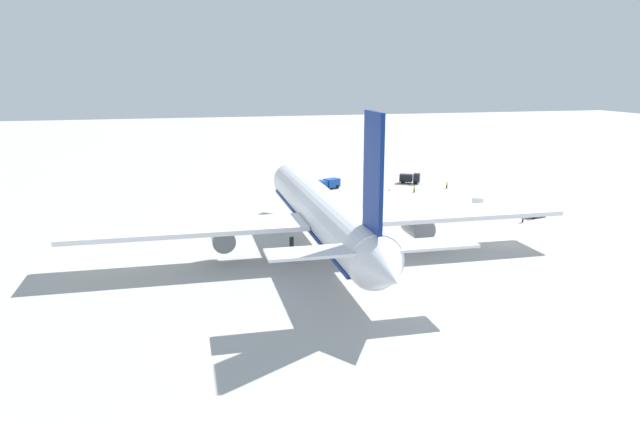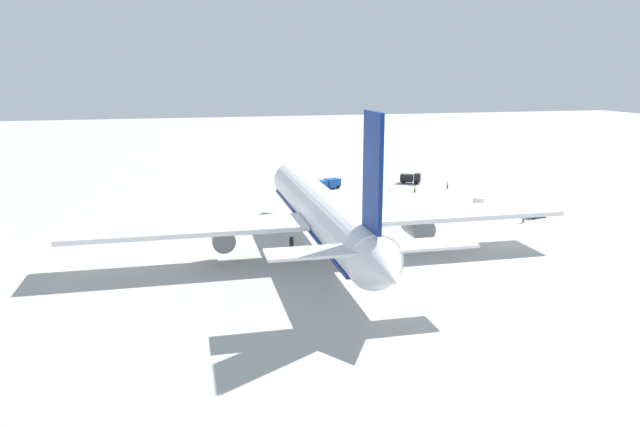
% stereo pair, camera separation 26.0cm
% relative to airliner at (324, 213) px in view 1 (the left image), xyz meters
% --- Properties ---
extents(ground_plane, '(600.00, 600.00, 0.00)m').
position_rel_airliner_xyz_m(ground_plane, '(1.26, 0.05, -6.82)').
color(ground_plane, '#B2B2AD').
extents(airliner, '(68.05, 78.34, 24.27)m').
position_rel_airliner_xyz_m(airliner, '(0.00, 0.00, 0.00)').
color(airliner, white).
rests_on(airliner, ground).
extents(service_truck_0, '(5.54, 4.70, 2.67)m').
position_rel_airliner_xyz_m(service_truck_0, '(23.58, -40.70, -5.32)').
color(service_truck_0, white).
rests_on(service_truck_0, ground).
extents(service_truck_3, '(4.59, 5.57, 2.65)m').
position_rel_airliner_xyz_m(service_truck_3, '(54.08, -37.79, -5.40)').
color(service_truck_3, black).
rests_on(service_truck_3, ground).
extents(service_truck_4, '(4.69, 6.42, 2.48)m').
position_rel_airliner_xyz_m(service_truck_4, '(52.11, -15.07, -5.40)').
color(service_truck_4, '#194CA5').
rests_on(service_truck_4, ground).
extents(service_van, '(2.81, 4.82, 1.97)m').
position_rel_airliner_xyz_m(service_van, '(13.19, -47.79, -5.78)').
color(service_van, white).
rests_on(service_van, ground).
extents(ground_worker_0, '(0.51, 0.51, 1.62)m').
position_rel_airliner_xyz_m(ground_worker_0, '(10.09, -42.87, -6.00)').
color(ground_worker_0, navy).
rests_on(ground_worker_0, ground).
extents(ground_worker_1, '(0.55, 0.55, 1.69)m').
position_rel_airliner_xyz_m(ground_worker_1, '(42.63, -34.10, -5.96)').
color(ground_worker_1, black).
rests_on(ground_worker_1, ground).
extents(ground_worker_4, '(0.40, 0.40, 1.75)m').
position_rel_airliner_xyz_m(ground_worker_4, '(45.21, -44.05, -5.92)').
color(ground_worker_4, black).
rests_on(ground_worker_4, ground).
extents(traffic_cone_0, '(0.36, 0.36, 0.55)m').
position_rel_airliner_xyz_m(traffic_cone_0, '(30.98, -43.59, -6.54)').
color(traffic_cone_0, orange).
rests_on(traffic_cone_0, ground).
extents(traffic_cone_1, '(0.36, 0.36, 0.55)m').
position_rel_airliner_xyz_m(traffic_cone_1, '(46.02, -28.94, -6.54)').
color(traffic_cone_1, orange).
rests_on(traffic_cone_1, ground).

